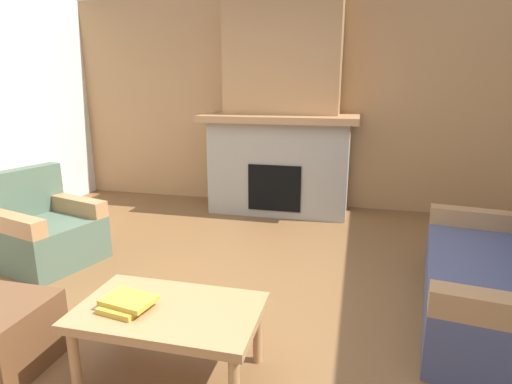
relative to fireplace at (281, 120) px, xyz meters
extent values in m
plane|color=brown|center=(0.00, -2.62, -1.16)|extent=(9.00, 9.00, 0.00)
cube|color=#A87A4C|center=(0.00, 0.38, 0.19)|extent=(6.00, 0.12, 2.70)
cube|color=gray|center=(0.00, -0.03, -0.59)|extent=(1.70, 0.70, 1.15)
cube|color=black|center=(0.00, -0.36, -0.78)|extent=(0.64, 0.08, 0.56)
cube|color=#A87A4C|center=(0.00, -0.08, 0.03)|extent=(1.90, 0.82, 0.08)
cube|color=#A87A4C|center=(0.00, 0.07, 0.80)|extent=(1.40, 0.50, 1.47)
cube|color=#474C6B|center=(1.91, -2.21, -0.96)|extent=(1.09, 1.90, 0.40)
cube|color=#A87A4C|center=(2.03, -1.40, -0.69)|extent=(0.85, 0.28, 0.15)
cube|color=#4C604C|center=(-1.75, -2.15, -0.96)|extent=(0.94, 0.94, 0.40)
cube|color=#4C604C|center=(-2.05, -2.07, -0.54)|extent=(0.34, 0.77, 0.45)
cube|color=#A87A4C|center=(-1.83, -2.45, -0.69)|extent=(0.77, 0.34, 0.15)
cube|color=#A87A4C|center=(-1.66, -1.86, -0.69)|extent=(0.77, 0.34, 0.15)
cube|color=#A87A4C|center=(0.00, -3.32, -0.76)|extent=(1.00, 0.60, 0.05)
cylinder|color=#A87A4C|center=(-0.44, -3.56, -0.97)|extent=(0.06, 0.06, 0.38)
cylinder|color=#A87A4C|center=(-0.44, -3.08, -0.97)|extent=(0.06, 0.06, 0.38)
cylinder|color=#A87A4C|center=(0.44, -3.08, -0.97)|extent=(0.06, 0.06, 0.38)
cube|color=brown|center=(-0.99, -3.48, -0.96)|extent=(0.52, 0.52, 0.40)
cube|color=gold|center=(-0.22, -3.39, -0.72)|extent=(0.25, 0.24, 0.03)
cube|color=gold|center=(-0.21, -3.37, -0.69)|extent=(0.30, 0.23, 0.03)
camera|label=1|loc=(0.95, -5.21, 0.46)|focal=29.55mm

